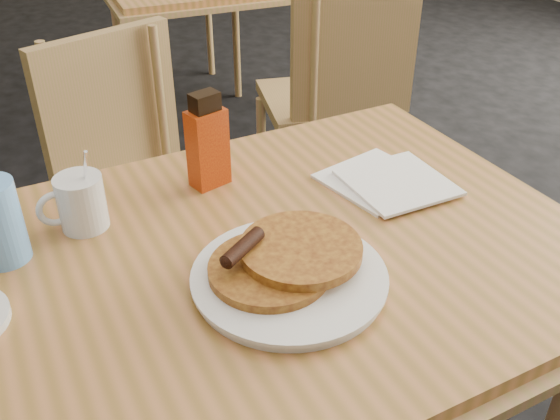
% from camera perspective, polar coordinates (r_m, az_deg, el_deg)
% --- Properties ---
extents(main_table, '(1.16, 0.79, 0.75)m').
position_cam_1_polar(main_table, '(0.99, -3.71, -6.36)').
color(main_table, '#AB6C3C').
rests_on(main_table, floor).
extents(chair_main_far, '(0.48, 0.49, 0.86)m').
position_cam_1_polar(chair_main_far, '(1.71, -13.82, 3.39)').
color(chair_main_far, '#9D714A').
rests_on(chair_main_far, floor).
extents(chair_neighbor_near, '(0.50, 0.51, 0.90)m').
position_cam_1_polar(chair_neighbor_near, '(2.18, 5.17, 11.53)').
color(chair_neighbor_near, '#9D714A').
rests_on(chair_neighbor_near, floor).
extents(pancake_plate, '(0.29, 0.29, 0.07)m').
position_cam_1_polar(pancake_plate, '(0.91, 0.68, -5.59)').
color(pancake_plate, silver).
rests_on(pancake_plate, main_table).
extents(coffee_mug, '(0.11, 0.08, 0.14)m').
position_cam_1_polar(coffee_mug, '(1.06, -17.84, 0.72)').
color(coffee_mug, silver).
rests_on(coffee_mug, main_table).
extents(syrup_bottle, '(0.07, 0.06, 0.18)m').
position_cam_1_polar(syrup_bottle, '(1.12, -6.64, 6.07)').
color(syrup_bottle, maroon).
rests_on(syrup_bottle, main_table).
extents(napkin_stack, '(0.21, 0.22, 0.01)m').
position_cam_1_polar(napkin_stack, '(1.16, 9.77, 2.61)').
color(napkin_stack, white).
rests_on(napkin_stack, main_table).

